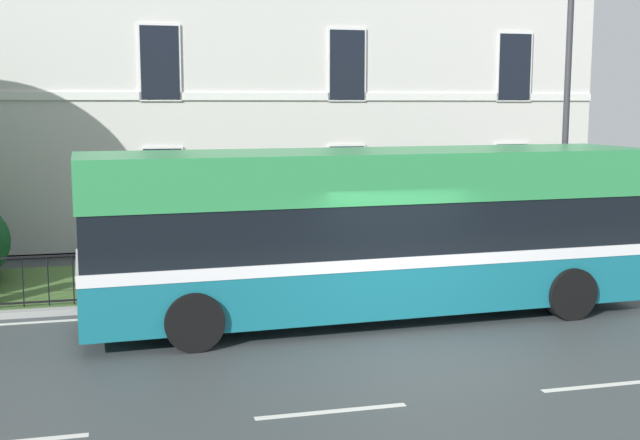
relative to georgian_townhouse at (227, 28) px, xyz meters
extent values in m
cube|color=#3F4446|center=(0.90, -15.50, -6.38)|extent=(60.00, 56.00, 0.06)
cube|color=silver|center=(0.90, -11.85, -6.35)|extent=(54.00, 0.14, 0.01)
cube|color=silver|center=(-1.10, -17.30, -6.35)|extent=(2.00, 0.12, 0.01)
cube|color=silver|center=(2.90, -17.30, -6.35)|extent=(2.00, 0.12, 0.01)
cube|color=#9E9E99|center=(0.90, -11.38, -6.29)|extent=(57.00, 0.24, 0.12)
cube|color=#456730|center=(0.90, -9.24, -6.29)|extent=(57.00, 4.04, 0.12)
cube|color=silver|center=(0.00, 0.00, -1.16)|extent=(19.92, 10.91, 10.14)
cube|color=white|center=(0.00, -5.48, -2.24)|extent=(19.92, 0.06, 0.20)
cube|color=#2D333D|center=(0.00, -5.49, -5.13)|extent=(1.10, 0.06, 2.20)
cube|color=white|center=(-2.49, -5.49, -4.52)|extent=(1.07, 0.04, 1.95)
cube|color=black|center=(-2.49, -5.51, -4.52)|extent=(0.97, 0.03, 1.85)
cube|color=white|center=(2.49, -5.49, -4.52)|extent=(1.07, 0.04, 1.95)
cube|color=black|center=(2.49, -5.51, -4.52)|extent=(0.97, 0.03, 1.85)
cube|color=white|center=(7.47, -5.49, -4.52)|extent=(1.07, 0.04, 1.95)
cube|color=black|center=(7.47, -5.51, -4.52)|extent=(0.97, 0.03, 1.85)
cube|color=white|center=(-2.49, -5.49, -1.40)|extent=(1.07, 0.04, 1.95)
cube|color=black|center=(-2.49, -5.51, -1.40)|extent=(0.97, 0.03, 1.85)
cube|color=white|center=(2.49, -5.49, -1.40)|extent=(1.07, 0.04, 1.95)
cube|color=black|center=(2.49, -5.51, -1.40)|extent=(0.97, 0.03, 1.85)
cube|color=white|center=(7.47, -5.49, -1.40)|extent=(1.07, 0.04, 1.95)
cube|color=black|center=(7.47, -5.51, -1.40)|extent=(0.97, 0.03, 1.85)
cube|color=black|center=(0.00, -11.10, -5.28)|extent=(19.05, 0.04, 0.04)
cube|color=black|center=(0.00, -11.10, -6.15)|extent=(19.05, 0.04, 0.04)
cylinder|color=black|center=(-5.44, -11.10, -5.76)|extent=(0.02, 0.02, 0.95)
cylinder|color=black|center=(-4.99, -11.10, -5.76)|extent=(0.02, 0.02, 0.95)
cylinder|color=black|center=(-4.54, -11.10, -5.76)|extent=(0.02, 0.02, 0.95)
cylinder|color=black|center=(-4.08, -11.10, -5.76)|extent=(0.02, 0.02, 0.95)
cylinder|color=black|center=(-3.63, -11.10, -5.76)|extent=(0.02, 0.02, 0.95)
cylinder|color=black|center=(-3.17, -11.10, -5.76)|extent=(0.02, 0.02, 0.95)
cylinder|color=black|center=(-2.72, -11.10, -5.76)|extent=(0.02, 0.02, 0.95)
cylinder|color=black|center=(-2.27, -11.10, -5.76)|extent=(0.02, 0.02, 0.95)
cylinder|color=black|center=(-1.81, -11.10, -5.76)|extent=(0.02, 0.02, 0.95)
cylinder|color=black|center=(-1.36, -11.10, -5.76)|extent=(0.02, 0.02, 0.95)
cylinder|color=black|center=(-0.91, -11.10, -5.76)|extent=(0.02, 0.02, 0.95)
cylinder|color=black|center=(-0.45, -11.10, -5.76)|extent=(0.02, 0.02, 0.95)
cylinder|color=black|center=(0.00, -11.10, -5.76)|extent=(0.02, 0.02, 0.95)
cylinder|color=black|center=(0.45, -11.10, -5.76)|extent=(0.02, 0.02, 0.95)
cylinder|color=black|center=(0.91, -11.10, -5.76)|extent=(0.02, 0.02, 0.95)
cylinder|color=black|center=(1.36, -11.10, -5.76)|extent=(0.02, 0.02, 0.95)
cylinder|color=black|center=(1.81, -11.10, -5.76)|extent=(0.02, 0.02, 0.95)
cylinder|color=black|center=(2.27, -11.10, -5.76)|extent=(0.02, 0.02, 0.95)
cylinder|color=black|center=(2.72, -11.10, -5.76)|extent=(0.02, 0.02, 0.95)
cylinder|color=black|center=(3.17, -11.10, -5.76)|extent=(0.02, 0.02, 0.95)
cylinder|color=black|center=(3.63, -11.10, -5.76)|extent=(0.02, 0.02, 0.95)
cylinder|color=black|center=(4.08, -11.10, -5.76)|extent=(0.02, 0.02, 0.95)
cylinder|color=black|center=(4.54, -11.10, -5.76)|extent=(0.02, 0.02, 0.95)
cylinder|color=black|center=(4.99, -11.10, -5.76)|extent=(0.02, 0.02, 0.95)
cylinder|color=black|center=(5.44, -11.10, -5.76)|extent=(0.02, 0.02, 0.95)
cylinder|color=black|center=(5.90, -11.10, -5.76)|extent=(0.02, 0.02, 0.95)
cylinder|color=black|center=(6.35, -11.10, -5.76)|extent=(0.02, 0.02, 0.95)
cylinder|color=black|center=(6.80, -11.10, -5.76)|extent=(0.02, 0.02, 0.95)
cylinder|color=black|center=(7.26, -11.10, -5.76)|extent=(0.02, 0.02, 0.95)
cylinder|color=black|center=(7.71, -11.10, -5.76)|extent=(0.02, 0.02, 0.95)
cube|color=#166A7A|center=(0.83, -12.97, -5.59)|extent=(10.48, 2.81, 1.02)
cube|color=white|center=(0.83, -12.97, -5.12)|extent=(10.50, 2.83, 0.20)
cube|color=black|center=(0.83, -12.97, -4.60)|extent=(10.40, 2.77, 0.96)
cube|color=#2F904C|center=(0.83, -12.97, -3.70)|extent=(10.48, 2.81, 0.85)
cube|color=black|center=(6.05, -12.77, -4.65)|extent=(0.14, 2.03, 0.88)
cube|color=black|center=(6.05, -12.77, -3.74)|extent=(0.13, 1.74, 0.54)
cylinder|color=silver|center=(6.02, -12.00, -5.87)|extent=(0.05, 0.20, 0.20)
cylinder|color=silver|center=(6.07, -13.54, -5.87)|extent=(0.05, 0.20, 0.20)
cylinder|color=black|center=(4.21, -11.68, -5.87)|extent=(0.97, 0.34, 0.96)
cylinder|color=black|center=(4.30, -14.00, -5.87)|extent=(0.97, 0.34, 0.96)
cylinder|color=black|center=(-2.64, -11.94, -5.87)|extent=(0.97, 0.34, 0.96)
cylinder|color=black|center=(-2.56, -14.26, -5.87)|extent=(0.97, 0.34, 0.96)
cylinder|color=#333338|center=(6.09, -10.63, -2.66)|extent=(0.14, 0.14, 7.15)
camera|label=1|loc=(-3.69, -26.89, -2.45)|focal=45.49mm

